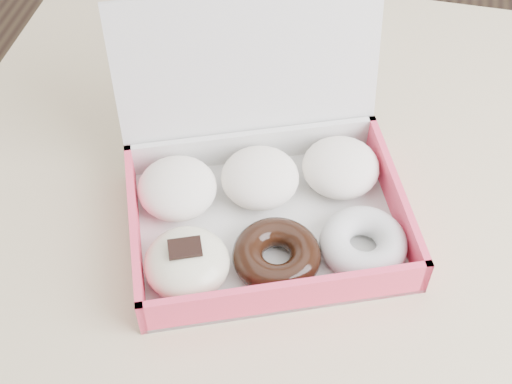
# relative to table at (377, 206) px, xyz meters

# --- Properties ---
(table) EXTENTS (1.20, 0.80, 0.75)m
(table) POSITION_rel_table_xyz_m (0.00, 0.00, 0.00)
(table) COLOR #D0BB88
(table) RESTS_ON ground
(donut_box) EXTENTS (0.41, 0.39, 0.24)m
(donut_box) POSITION_rel_table_xyz_m (-0.14, -0.12, 0.12)
(donut_box) COLOR silver
(donut_box) RESTS_ON table
(newspapers) EXTENTS (0.28, 0.24, 0.04)m
(newspapers) POSITION_rel_table_xyz_m (-0.23, 0.26, 0.10)
(newspapers) COLOR white
(newspapers) RESTS_ON table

